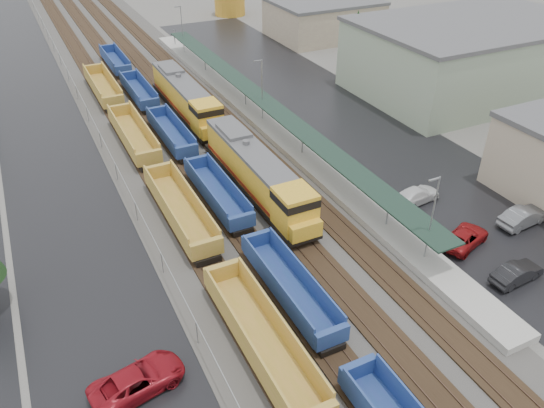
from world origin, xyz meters
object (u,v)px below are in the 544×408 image
Objects in this scene: parked_car_east_b at (465,237)px; parked_car_west_c at (138,380)px; parked_car_east_a at (517,273)px; parked_car_east_e at (523,217)px; well_string_blue at (217,193)px; locomotive_trail at (187,99)px; well_string_yellow at (214,264)px; parked_car_east_c at (416,195)px; locomotive_lead at (258,174)px.

parked_car_west_c is at bearing 76.86° from parked_car_east_b.
parked_car_east_e is (6.43, 5.20, 0.08)m from parked_car_east_a.
parked_car_east_a is 0.88× the size of parked_car_east_b.
parked_car_west_c is at bearing -124.37° from well_string_blue.
locomotive_trail reaches higher than parked_car_east_a.
well_string_yellow is at bearing -104.86° from locomotive_trail.
parked_car_east_c is at bearing -65.69° from locomotive_trail.
well_string_yellow is at bearing 59.02° from parked_car_east_a.
well_string_yellow is at bearing 57.10° from parked_car_east_b.
parked_car_east_b is at bearing -43.00° from well_string_blue.
locomotive_lead is 3.97× the size of parked_car_east_b.
locomotive_trail is 3.97× the size of parked_car_east_c.
parked_car_east_a is at bearing -51.09° from well_string_blue.
parked_car_east_a is at bearing 169.86° from parked_car_east_c.
well_string_yellow is 20.90m from parked_car_east_b.
locomotive_trail reaches higher than parked_car_east_e.
well_string_yellow reaches higher than parked_car_east_c.
well_string_yellow reaches higher than parked_car_west_c.
parked_car_east_e is (6.67, -0.07, 0.11)m from parked_car_east_b.
parked_car_east_c is (0.42, 12.33, -0.00)m from parked_car_east_a.
parked_car_east_c is at bearing -5.42° from parked_car_east_a.
parked_car_east_a is at bearing -107.57° from parked_car_west_c.
parked_car_east_a is at bearing -27.53° from well_string_yellow.
locomotive_lead is 23.43m from parked_car_east_a.
parked_car_west_c is 30.31m from parked_car_east_c.
parked_car_east_a is (12.43, -19.79, -1.70)m from locomotive_lead.
locomotive_lead is 3.97× the size of parked_car_east_c.
locomotive_lead is 23.90m from parked_car_east_e.
well_string_blue is at bearing 29.03° from parked_car_east_b.
well_string_blue reaches higher than parked_car_east_a.
parked_car_east_e is at bearing -11.47° from well_string_yellow.
well_string_blue is at bearing -101.08° from locomotive_trail.
locomotive_trail reaches higher than parked_car_east_c.
parked_car_east_c is (28.81, 9.44, -0.07)m from parked_car_west_c.
well_string_yellow is 19.37× the size of parked_car_east_c.
parked_car_east_a is 0.88× the size of parked_car_east_c.
well_string_yellow reaches higher than well_string_blue.
parked_car_east_b is at bearing -96.93° from parked_car_west_c.
locomotive_trail reaches higher than parked_car_west_c.
parked_car_east_c is at bearing 4.60° from well_string_yellow.
well_string_yellow is at bearing -112.39° from well_string_blue.
well_string_yellow is at bearing 86.43° from parked_car_east_c.
parked_car_east_a is at bearing 164.70° from parked_car_east_b.
parked_car_east_a is (28.38, -2.89, -0.07)m from parked_car_west_c.
parked_car_east_e is (22.86, -15.16, -0.29)m from well_string_blue.
parked_car_east_e is (34.81, 2.31, 0.01)m from parked_car_west_c.
parked_car_east_a and parked_car_east_c have the same top height.
parked_car_east_c is at bearing -83.62° from parked_car_west_c.
parked_car_west_c reaches higher than parked_car_east_a.
well_string_yellow reaches higher than parked_car_east_a.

